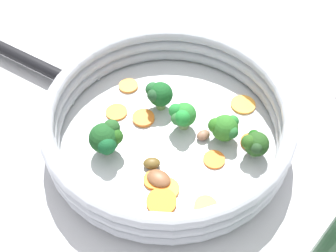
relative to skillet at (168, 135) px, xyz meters
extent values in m
plane|color=#B7B5BA|center=(0.00, 0.00, -0.01)|extent=(4.00, 4.00, 0.00)
cylinder|color=#B2B5B7|center=(0.00, 0.00, 0.00)|extent=(0.33, 0.33, 0.01)
torus|color=#ADAFBA|center=(0.00, 0.00, 0.02)|extent=(0.35, 0.35, 0.02)
torus|color=#ADAFBA|center=(0.00, 0.00, 0.04)|extent=(0.35, 0.35, 0.02)
torus|color=#ADAFBA|center=(0.00, 0.00, 0.06)|extent=(0.35, 0.35, 0.02)
cylinder|color=black|center=(0.05, 0.27, 0.02)|extent=(0.06, 0.23, 0.02)
sphere|color=#ADB3B7|center=(0.06, 0.15, 0.01)|extent=(0.01, 0.01, 0.01)
sphere|color=#B5B7B7|center=(0.00, 0.16, 0.01)|extent=(0.01, 0.01, 0.01)
cylinder|color=#F99C32|center=(0.09, -0.09, 0.01)|extent=(0.05, 0.05, 0.00)
cylinder|color=orange|center=(0.01, 0.09, 0.01)|extent=(0.04, 0.04, 0.00)
cylinder|color=orange|center=(0.07, 0.09, 0.01)|extent=(0.04, 0.04, 0.00)
cylinder|color=orange|center=(0.01, 0.04, 0.01)|extent=(0.04, 0.04, 0.01)
cylinder|color=orange|center=(-0.02, -0.08, 0.01)|extent=(0.04, 0.04, 0.00)
cylinder|color=orange|center=(-0.10, -0.09, 0.01)|extent=(0.03, 0.03, 0.00)
cylinder|color=#DA5C14|center=(0.02, -0.12, 0.01)|extent=(0.04, 0.04, 0.00)
cylinder|color=orange|center=(-0.11, -0.03, 0.01)|extent=(0.04, 0.04, 0.01)
cylinder|color=orange|center=(-0.08, -0.01, 0.01)|extent=(0.04, 0.04, 0.00)
cylinder|color=orange|center=(-0.09, -0.03, 0.01)|extent=(0.05, 0.05, 0.00)
cylinder|color=#628E56|center=(-0.06, 0.07, 0.01)|extent=(0.01, 0.01, 0.02)
sphere|color=#1A491E|center=(-0.06, 0.07, 0.04)|extent=(0.04, 0.04, 0.04)
sphere|color=#155228|center=(-0.07, 0.06, 0.04)|extent=(0.03, 0.03, 0.03)
sphere|color=#214E20|center=(-0.05, 0.06, 0.04)|extent=(0.02, 0.02, 0.02)
sphere|color=#225218|center=(-0.06, 0.06, 0.04)|extent=(0.02, 0.02, 0.02)
cylinder|color=#80A56C|center=(0.01, -0.13, 0.01)|extent=(0.01, 0.01, 0.01)
sphere|color=#23491A|center=(0.01, -0.13, 0.03)|extent=(0.03, 0.03, 0.03)
sphere|color=#27511A|center=(0.00, -0.12, 0.04)|extent=(0.02, 0.02, 0.02)
sphere|color=#234121|center=(-0.01, -0.13, 0.04)|extent=(0.02, 0.02, 0.02)
sphere|color=#195014|center=(0.02, -0.12, 0.03)|extent=(0.02, 0.02, 0.02)
cylinder|color=#719D4F|center=(0.04, 0.03, 0.01)|extent=(0.01, 0.01, 0.02)
sphere|color=#175020|center=(0.04, 0.03, 0.03)|extent=(0.04, 0.04, 0.04)
sphere|color=#1F5428|center=(0.04, 0.04, 0.04)|extent=(0.02, 0.02, 0.02)
sphere|color=#204726|center=(0.03, 0.03, 0.04)|extent=(0.02, 0.02, 0.02)
cylinder|color=#789E5E|center=(0.02, -0.02, 0.01)|extent=(0.01, 0.01, 0.02)
sphere|color=#29792D|center=(0.02, -0.02, 0.03)|extent=(0.04, 0.04, 0.04)
sphere|color=#20822F|center=(0.01, -0.02, 0.04)|extent=(0.02, 0.02, 0.02)
sphere|color=#317136|center=(0.01, -0.01, 0.03)|extent=(0.02, 0.02, 0.02)
sphere|color=#217A2F|center=(0.02, -0.01, 0.04)|extent=(0.02, 0.02, 0.02)
cylinder|color=#7CA76F|center=(0.02, -0.08, 0.01)|extent=(0.01, 0.01, 0.01)
sphere|color=#2C6A22|center=(0.02, -0.08, 0.03)|extent=(0.04, 0.04, 0.04)
sphere|color=#25632C|center=(0.01, -0.09, 0.03)|extent=(0.02, 0.02, 0.02)
sphere|color=#26742B|center=(0.03, -0.09, 0.04)|extent=(0.02, 0.02, 0.02)
sphere|color=#28641C|center=(0.02, -0.07, 0.03)|extent=(0.02, 0.02, 0.02)
ellipsoid|color=#8A6149|center=(0.01, -0.05, 0.01)|extent=(0.03, 0.03, 0.01)
ellipsoid|color=brown|center=(-0.06, 0.00, 0.01)|extent=(0.03, 0.03, 0.01)
ellipsoid|color=brown|center=(-0.08, -0.02, 0.01)|extent=(0.03, 0.04, 0.01)
camera|label=1|loc=(-0.33, -0.13, 0.45)|focal=42.00mm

